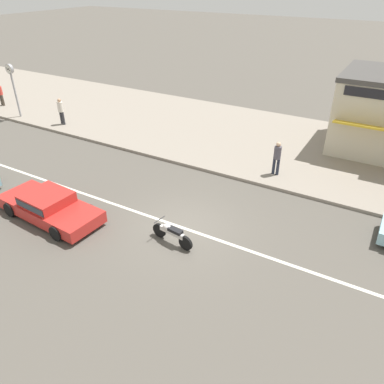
{
  "coord_description": "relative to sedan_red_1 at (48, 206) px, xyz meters",
  "views": [
    {
      "loc": [
        6.2,
        -10.04,
        8.58
      ],
      "look_at": [
        -0.39,
        1.38,
        0.8
      ],
      "focal_mm": 35.0,
      "sensor_mm": 36.0,
      "label": 1
    }
  ],
  "objects": [
    {
      "name": "lane_centre_stripe",
      "position": [
        5.05,
        2.02,
        -0.53
      ],
      "size": [
        50.4,
        0.14,
        0.01
      ],
      "primitive_type": "cube",
      "color": "silver",
      "rests_on": "ground"
    },
    {
      "name": "street_clock",
      "position": [
        -10.95,
        7.29,
        2.12
      ],
      "size": [
        0.6,
        0.22,
        3.42
      ],
      "color": "#9E9EA3",
      "rests_on": "kerb_strip"
    },
    {
      "name": "sedan_red_1",
      "position": [
        0.0,
        0.0,
        0.0
      ],
      "size": [
        4.79,
        2.12,
        1.06
      ],
      "color": "red",
      "rests_on": "ground"
    },
    {
      "name": "pedestrian_mid_kerb",
      "position": [
        -7.33,
        7.65,
        0.59
      ],
      "size": [
        0.34,
        0.34,
        1.67
      ],
      "color": "#333338",
      "rests_on": "kerb_strip"
    },
    {
      "name": "pedestrian_far_end",
      "position": [
        6.72,
        7.84,
        0.58
      ],
      "size": [
        0.34,
        0.34,
        1.66
      ],
      "color": "#232838",
      "rests_on": "kerb_strip"
    },
    {
      "name": "pedestrian_near_clock",
      "position": [
        -14.1,
        8.27,
        0.53
      ],
      "size": [
        0.34,
        0.34,
        1.59
      ],
      "color": "#4C4238",
      "rests_on": "kerb_strip"
    },
    {
      "name": "ground_plane",
      "position": [
        5.05,
        2.02,
        -0.54
      ],
      "size": [
        160.0,
        160.0,
        0.0
      ],
      "primitive_type": "plane",
      "color": "#544F47"
    },
    {
      "name": "kerb_strip",
      "position": [
        5.05,
        11.62,
        -0.46
      ],
      "size": [
        68.0,
        10.0,
        0.15
      ],
      "primitive_type": "cube",
      "color": "gray",
      "rests_on": "ground"
    },
    {
      "name": "motorcycle_0",
      "position": [
        5.17,
        1.04,
        -0.12
      ],
      "size": [
        1.8,
        0.56,
        0.8
      ],
      "color": "black",
      "rests_on": "ground"
    }
  ]
}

